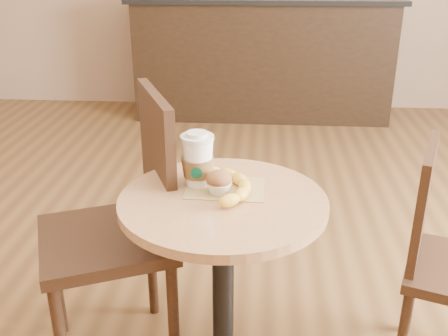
# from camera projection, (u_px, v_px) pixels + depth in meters

# --- Properties ---
(cafe_table) EXTENTS (0.63, 0.63, 0.75)m
(cafe_table) POSITION_uv_depth(u_px,v_px,m) (223.00, 267.00, 1.66)
(cafe_table) COLOR black
(cafe_table) RESTS_ON ground
(chair_left) EXTENTS (0.58, 0.58, 1.01)m
(chair_left) POSITION_uv_depth(u_px,v_px,m) (125.00, 222.00, 1.83)
(chair_left) COLOR #351F12
(chair_left) RESTS_ON ground
(service_counter) EXTENTS (2.30, 0.65, 1.04)m
(service_counter) POSITION_uv_depth(u_px,v_px,m) (263.00, 58.00, 4.64)
(service_counter) COLOR black
(service_counter) RESTS_ON ground
(kraft_bag) EXTENTS (0.24, 0.19, 0.00)m
(kraft_bag) POSITION_uv_depth(u_px,v_px,m) (225.00, 188.00, 1.63)
(kraft_bag) COLOR tan
(kraft_bag) RESTS_ON cafe_table
(coffee_cup) EXTENTS (0.10, 0.10, 0.17)m
(coffee_cup) POSITION_uv_depth(u_px,v_px,m) (198.00, 161.00, 1.62)
(coffee_cup) COLOR white
(coffee_cup) RESTS_ON cafe_table
(muffin) EXTENTS (0.08, 0.08, 0.07)m
(muffin) POSITION_uv_depth(u_px,v_px,m) (219.00, 182.00, 1.58)
(muffin) COLOR white
(muffin) RESTS_ON kraft_bag
(banana) EXTENTS (0.24, 0.31, 0.04)m
(banana) POSITION_uv_depth(u_px,v_px,m) (227.00, 186.00, 1.59)
(banana) COLOR yellow
(banana) RESTS_ON kraft_bag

